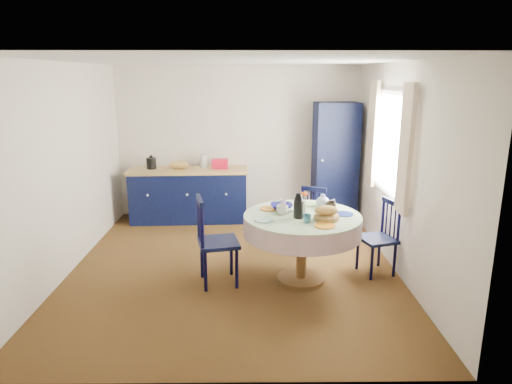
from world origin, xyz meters
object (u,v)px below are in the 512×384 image
chair_right (380,237)px  mug_a (282,210)px  kitchen_counter (189,194)px  mug_b (307,219)px  dining_table (303,226)px  cobalt_bowl (282,207)px  chair_far (310,220)px  mug_d (283,203)px  pantry_cabinet (335,163)px  chair_left (214,240)px  mug_c (331,206)px

chair_right → mug_a: 1.28m
kitchen_counter → mug_b: kitchen_counter is taller
chair_right → mug_b: bearing=-79.4°
dining_table → cobalt_bowl: (-0.23, 0.23, 0.16)m
mug_b → chair_far: bearing=80.5°
mug_a → mug_d: mug_a is taller
kitchen_counter → dining_table: bearing=-57.9°
pantry_cabinet → mug_b: size_ratio=20.06×
kitchen_counter → chair_left: 2.45m
chair_left → mug_b: 1.09m
chair_left → mug_c: size_ratio=8.52×
pantry_cabinet → dining_table: pantry_cabinet is taller
mug_c → mug_d: 0.57m
chair_right → mug_b: chair_right is taller
mug_c → mug_b: bearing=-125.2°
pantry_cabinet → mug_a: pantry_cabinet is taller
pantry_cabinet → cobalt_bowl: (-0.99, -2.05, -0.13)m
mug_c → pantry_cabinet: bearing=78.7°
chair_far → chair_right: 1.04m
pantry_cabinet → cobalt_bowl: bearing=-118.9°
chair_left → pantry_cabinet: bearing=-49.4°
mug_a → mug_c: (0.59, 0.18, -0.01)m
mug_c → cobalt_bowl: size_ratio=0.46×
chair_far → mug_d: size_ratio=8.98×
mug_b → mug_c: bearing=54.8°
chair_left → mug_c: chair_left is taller
pantry_cabinet → chair_far: size_ratio=2.23×
pantry_cabinet → mug_c: bearing=-104.3°
pantry_cabinet → chair_left: pantry_cabinet is taller
kitchen_counter → mug_c: 2.91m
chair_right → mug_b: 1.14m
kitchen_counter → cobalt_bowl: (1.38, -2.10, 0.39)m
chair_left → cobalt_bowl: 0.88m
pantry_cabinet → mug_c: 2.11m
pantry_cabinet → chair_far: pantry_cabinet is taller
dining_table → cobalt_bowl: dining_table is taller
kitchen_counter → mug_c: bearing=-49.7°
chair_left → mug_c: bearing=-91.4°
dining_table → chair_left: bearing=-177.6°
chair_far → mug_b: 1.32m
kitchen_counter → chair_left: bearing=-78.2°
kitchen_counter → chair_far: kitchen_counter is taller
mug_b → dining_table: bearing=92.2°
chair_far → chair_right: size_ratio=0.96×
cobalt_bowl → mug_d: bearing=76.7°
mug_b → mug_d: 0.65m
kitchen_counter → cobalt_bowl: bearing=-59.2°
pantry_cabinet → mug_b: 2.66m
pantry_cabinet → mug_b: bearing=-109.5°
dining_table → chair_right: size_ratio=1.47×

